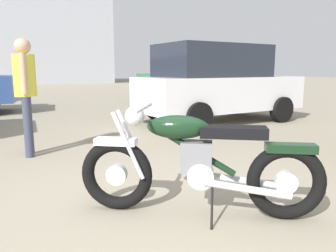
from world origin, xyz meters
TOP-DOWN VIEW (x-y plane):
  - ground_plane at (0.00, 0.00)m, footprint 80.00×80.00m
  - vintage_motorcycle at (0.19, -0.08)m, footprint 1.86×1.13m
  - bystander at (-1.18, 2.55)m, footprint 0.30×0.46m
  - white_estate_far at (5.20, 9.55)m, footprint 4.74×2.05m
  - silver_sedan_mid at (2.89, 4.24)m, footprint 4.10×2.26m
  - industrial_building at (-3.69, 33.93)m, footprint 19.73×14.84m

SIDE VIEW (x-z plane):
  - ground_plane at x=0.00m, z-range 0.00..0.00m
  - vintage_motorcycle at x=0.19m, z-range -0.02..0.92m
  - silver_sedan_mid at x=2.89m, z-range 0.03..1.81m
  - white_estate_far at x=5.20m, z-range 0.07..1.81m
  - bystander at x=-1.18m, z-range 0.19..1.85m
  - industrial_building at x=-3.69m, z-range -4.40..15.31m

